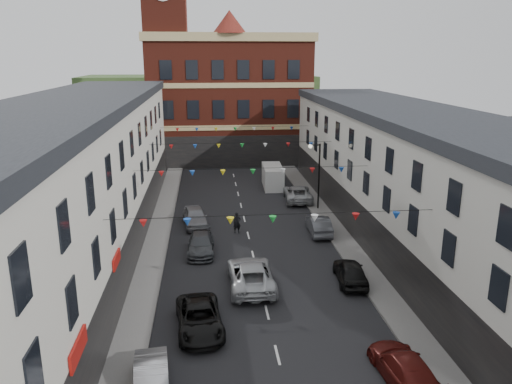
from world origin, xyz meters
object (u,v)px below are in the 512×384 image
object	(u,v)px
car_left_b	(151,380)
car_left_d	(201,244)
car_right_e	(319,225)
white_van	(273,177)
car_left_e	(195,217)
car_right_f	(298,193)
car_right_c	(404,368)
car_right_d	(351,272)
pedestrian	(237,223)
car_left_c	(199,318)
moving_car	(251,274)
street_lamp	(316,167)

from	to	relation	value
car_left_b	car_left_d	size ratio (longest dim) A/B	0.88
car_right_e	white_van	size ratio (longest dim) A/B	0.84
car_left_e	car_right_f	world-z (taller)	car_left_e
car_right_c	car_right_d	distance (m)	9.60
car_right_d	pedestrian	bearing A→B (deg)	-51.58
car_left_c	moving_car	distance (m)	5.57
car_left_c	car_left_e	bearing A→B (deg)	86.41
car_right_e	pedestrian	xyz separation A→B (m)	(-6.32, 0.77, 0.13)
car_left_e	moving_car	size ratio (longest dim) A/B	0.80
moving_car	pedestrian	distance (m)	9.44
moving_car	pedestrian	size ratio (longest dim) A/B	3.41
car_left_b	moving_car	world-z (taller)	moving_car
car_left_d	car_right_c	distance (m)	17.57
car_right_c	white_van	size ratio (longest dim) A/B	0.91
car_left_c	moving_car	world-z (taller)	moving_car
street_lamp	car_right_d	xyz separation A→B (m)	(-1.05, -14.86, -3.20)
car_right_e	car_right_f	world-z (taller)	car_right_f
car_right_d	pedestrian	world-z (taller)	pedestrian
white_van	car_right_c	bearing A→B (deg)	-85.60
car_left_d	moving_car	world-z (taller)	moving_car
car_left_d	car_left_b	bearing A→B (deg)	-95.80
moving_car	car_left_d	bearing A→B (deg)	-62.47
street_lamp	car_left_d	distance (m)	14.06
car_left_c	pedestrian	distance (m)	14.40
pedestrian	car_left_b	bearing A→B (deg)	-113.69
street_lamp	white_van	world-z (taller)	street_lamp
car_left_b	car_right_c	world-z (taller)	car_right_c
car_right_d	car_right_e	size ratio (longest dim) A/B	0.97
car_right_e	pedestrian	size ratio (longest dim) A/B	2.56
car_left_e	moving_car	bearing A→B (deg)	-80.49
car_left_c	pedestrian	bearing A→B (deg)	73.52
street_lamp	moving_car	bearing A→B (deg)	-115.78
white_van	street_lamp	bearing A→B (deg)	-69.66
white_van	car_left_b	bearing A→B (deg)	-103.71
white_van	moving_car	bearing A→B (deg)	-98.52
car_right_f	street_lamp	bearing A→B (deg)	113.61
car_left_c	car_left_e	xyz separation A→B (m)	(-0.49, 16.12, 0.10)
car_right_e	moving_car	size ratio (longest dim) A/B	0.75
car_left_e	car_right_e	size ratio (longest dim) A/B	1.07
street_lamp	car_right_f	size ratio (longest dim) A/B	1.13
car_right_d	pedestrian	distance (m)	11.43
car_right_c	car_left_b	bearing A→B (deg)	-4.85
car_right_d	white_van	xyz separation A→B (m)	(-1.70, 23.26, 0.42)
car_right_d	moving_car	size ratio (longest dim) A/B	0.73
moving_car	car_left_c	bearing A→B (deg)	56.60
car_left_b	pedestrian	distance (m)	19.45
moving_car	pedestrian	bearing A→B (deg)	-89.28
car_left_c	moving_car	bearing A→B (deg)	51.93
car_right_d	moving_car	world-z (taller)	moving_car
car_right_f	moving_car	bearing A→B (deg)	75.38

